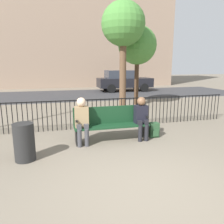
# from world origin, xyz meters

# --- Properties ---
(ground_plane) EXTENTS (80.00, 80.00, 0.00)m
(ground_plane) POSITION_xyz_m (0.00, 0.00, 0.00)
(ground_plane) COLOR #706656
(park_bench) EXTENTS (2.00, 0.45, 0.92)m
(park_bench) POSITION_xyz_m (0.00, 2.44, 0.50)
(park_bench) COLOR #14381E
(park_bench) RESTS_ON ground
(seated_person_0) EXTENTS (0.34, 0.39, 1.22)m
(seated_person_0) POSITION_xyz_m (-0.80, 2.31, 0.69)
(seated_person_0) COLOR #3D3D42
(seated_person_0) RESTS_ON ground
(seated_person_1) EXTENTS (0.34, 0.39, 1.17)m
(seated_person_1) POSITION_xyz_m (0.81, 2.31, 0.67)
(seated_person_1) COLOR black
(seated_person_1) RESTS_ON ground
(backpack) EXTENTS (0.27, 0.24, 0.41)m
(backpack) POSITION_xyz_m (1.24, 2.40, 0.20)
(backpack) COLOR #284C2D
(backpack) RESTS_ON ground
(fence_railing) EXTENTS (9.01, 0.03, 0.95)m
(fence_railing) POSITION_xyz_m (-0.02, 3.72, 0.56)
(fence_railing) COLOR black
(fence_railing) RESTS_ON ground
(tree_0) EXTENTS (1.90, 1.90, 3.93)m
(tree_0) POSITION_xyz_m (2.63, 7.51, 2.95)
(tree_0) COLOR #422D1E
(tree_0) RESTS_ON ground
(tree_1) EXTENTS (1.91, 1.91, 4.70)m
(tree_1) POSITION_xyz_m (1.57, 6.46, 3.66)
(tree_1) COLOR brown
(tree_1) RESTS_ON ground
(street_surface) EXTENTS (24.00, 6.00, 0.01)m
(street_surface) POSITION_xyz_m (0.00, 12.00, 0.00)
(street_surface) COLOR #333335
(street_surface) RESTS_ON ground
(parked_car_0) EXTENTS (4.20, 1.94, 1.62)m
(parked_car_0) POSITION_xyz_m (3.80, 13.37, 0.84)
(parked_car_0) COLOR black
(parked_car_0) RESTS_ON ground
(trash_bin) EXTENTS (0.43, 0.43, 0.82)m
(trash_bin) POSITION_xyz_m (-2.11, 1.65, 0.41)
(trash_bin) COLOR black
(trash_bin) RESTS_ON ground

